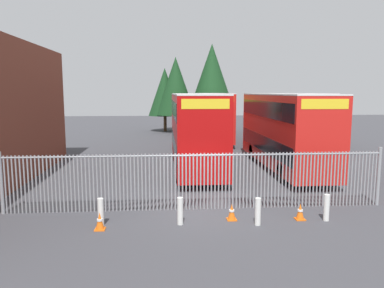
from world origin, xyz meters
The scene contains 16 objects.
ground_plane centered at (0.00, 8.00, 0.00)m, with size 100.00×100.00×0.00m, color #3D3D42.
palisade_fence centered at (-0.11, 0.00, 1.18)m, with size 14.70×0.14×2.35m.
double_decker_bus_near_gate centered at (5.63, 7.22, 2.42)m, with size 2.54×10.81×4.42m.
double_decker_bus_behind_fence_left centered at (0.47, 7.74, 2.42)m, with size 2.54×10.81×4.42m.
double_decker_bus_behind_fence_right centered at (9.53, 16.48, 2.42)m, with size 2.54×10.81×4.42m.
double_decker_bus_far_back centered at (3.02, 20.22, 2.42)m, with size 2.54×10.81×4.42m.
bollard_near_left centered at (-3.53, -1.52, 0.47)m, with size 0.20×0.20×0.95m, color silver.
bollard_center_front centered at (-0.83, -1.63, 0.47)m, with size 0.20×0.20×0.95m, color silver.
bollard_near_right centered at (1.81, -1.88, 0.47)m, with size 0.20×0.20×0.95m, color silver.
bollard_far_right centered at (4.34, -1.63, 0.47)m, with size 0.20×0.20×0.95m, color silver.
traffic_cone_by_gate centered at (3.45, -1.47, 0.29)m, with size 0.34×0.34×0.59m.
traffic_cone_mid_forecourt centered at (-3.49, -1.94, 0.29)m, with size 0.34×0.34×0.59m.
traffic_cone_near_kerb centered at (1.02, -1.32, 0.29)m, with size 0.34×0.34×0.59m.
tree_tall_back centered at (-0.01, 28.43, 5.18)m, with size 4.53×4.53×8.42m.
tree_short_side centered at (-1.24, 29.29, 4.53)m, with size 3.80×3.80×7.26m.
tree_mid_row centered at (4.05, 28.21, 6.11)m, with size 5.25×5.25×9.87m.
Camera 1 is at (-1.34, -13.87, 4.51)m, focal length 34.71 mm.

